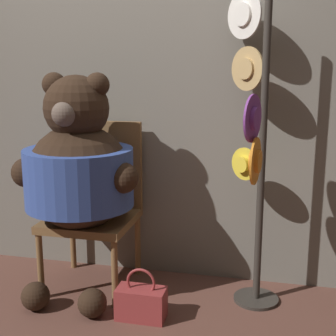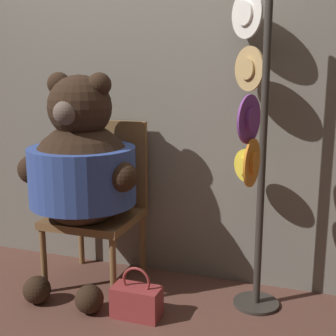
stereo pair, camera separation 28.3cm
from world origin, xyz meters
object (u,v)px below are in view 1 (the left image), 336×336
object	(u,v)px
teddy_bear	(78,170)
handbag_on_ground	(141,302)
chair	(96,200)
hat_display_rack	(253,141)

from	to	relation	value
teddy_bear	handbag_on_ground	bearing A→B (deg)	-27.47
chair	hat_display_rack	size ratio (longest dim) A/B	0.57
teddy_bear	handbag_on_ground	world-z (taller)	teddy_bear
hat_display_rack	handbag_on_ground	xyz separation A→B (m)	(-0.59, -0.36, -0.91)
chair	hat_display_rack	world-z (taller)	hat_display_rack
chair	handbag_on_ground	distance (m)	0.77
chair	teddy_bear	world-z (taller)	teddy_bear
teddy_bear	hat_display_rack	bearing A→B (deg)	6.13
hat_display_rack	handbag_on_ground	bearing A→B (deg)	-148.89
chair	teddy_bear	bearing A→B (deg)	-99.05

